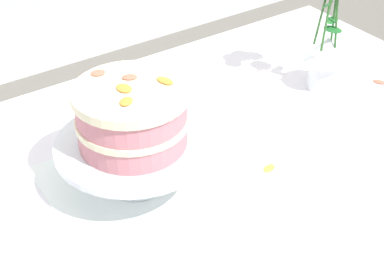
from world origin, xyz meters
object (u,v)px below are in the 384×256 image
Objects in this scene: dining_table at (233,216)px; layer_cake at (132,116)px; cake_stand at (134,150)px; flower_vase at (329,32)px.

dining_table is 0.31m from layer_cake.
cake_stand is (-0.16, 0.10, 0.18)m from dining_table.
flower_vase reaches higher than dining_table.
flower_vase reaches higher than layer_cake.
cake_stand is 1.41× the size of layer_cake.
layer_cake reaches higher than dining_table.
layer_cake is (-0.16, 0.10, 0.25)m from dining_table.
cake_stand is 0.07m from layer_cake.
dining_table is at bearing -157.53° from flower_vase.
dining_table is 4.83× the size of cake_stand.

